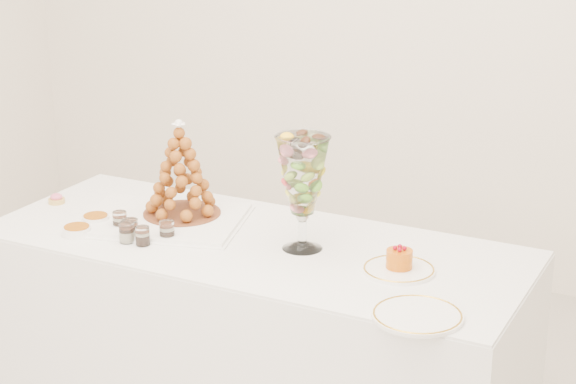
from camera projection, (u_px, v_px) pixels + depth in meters
The scene contains 15 objects.
buffet_table at pixel (254, 335), 3.35m from camera, with size 1.87×0.78×0.71m.
lace_tray at pixel (162, 219), 3.41m from camera, with size 0.55×0.41×0.02m, color white.
macaron_vase at pixel (303, 177), 3.10m from camera, with size 0.17×0.17×0.38m.
cake_plate at pixel (399, 270), 3.00m from camera, with size 0.23×0.23×0.01m, color white.
spare_plate at pixel (417, 316), 2.69m from camera, with size 0.26×0.26×0.01m, color white.
pink_tart at pixel (57, 199), 3.60m from camera, with size 0.06×0.06×0.04m.
verrine_a at pixel (120, 221), 3.33m from camera, with size 0.05×0.05×0.07m, color white.
verrine_b at pixel (131, 229), 3.25m from camera, with size 0.05×0.05×0.07m, color white.
verrine_c at pixel (167, 231), 3.24m from camera, with size 0.05×0.05×0.07m, color white.
verrine_d at pixel (127, 232), 3.22m from camera, with size 0.05×0.05×0.07m, color white.
verrine_e at pixel (143, 236), 3.20m from camera, with size 0.05×0.05×0.06m, color white.
ramekin_back at pixel (96, 220), 3.39m from camera, with size 0.09×0.09×0.03m, color white.
ramekin_front at pixel (77, 231), 3.29m from camera, with size 0.10×0.10×0.03m, color white.
croquembouche at pixel (180, 169), 3.39m from camera, with size 0.28×0.28×0.35m.
mousse_cake at pixel (399, 259), 2.99m from camera, with size 0.08×0.08×0.07m.
Camera 1 is at (1.33, -2.28, 1.90)m, focal length 60.00 mm.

